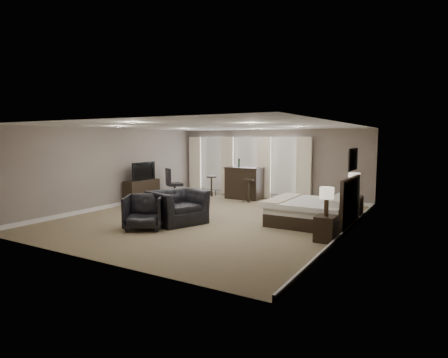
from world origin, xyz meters
The scene contains 16 objects.
room centered at (0.00, 0.00, 1.30)m, with size 7.60×8.60×2.64m.
window_bay centered at (-1.00, 4.11, 1.20)m, with size 5.25×0.20×2.30m.
bed centered at (2.58, 0.72, 0.65)m, with size 2.04×1.95×1.30m, color silver.
nightstand_near centered at (3.47, -0.73, 0.28)m, with size 0.42×0.52×0.56m, color black.
nightstand_far centered at (3.47, 2.17, 0.31)m, with size 0.47×0.57×0.62m, color black.
lamp_near centered at (3.47, -0.73, 0.88)m, with size 0.31×0.31×0.64m, color beige.
lamp_far centered at (3.47, 2.17, 0.95)m, with size 0.32×0.32×0.67m, color beige.
wall_art centered at (3.70, 0.72, 1.75)m, with size 0.04×0.96×0.56m, color slate.
dresser centered at (-3.45, 0.91, 0.41)m, with size 0.45×1.41×0.82m, color black.
tv centered at (-3.45, 0.91, 0.89)m, with size 1.10×0.63×0.14m, color black.
armchair_near centered at (-0.45, -0.96, 0.59)m, with size 1.35×0.88×1.18m, color black.
armchair_far centered at (-0.76, -1.91, 0.47)m, with size 0.92×0.86×0.95m, color black.
bar_counter centered at (-0.79, 3.58, 0.60)m, with size 1.38×0.72×1.20m, color black.
bar_stool_left centered at (-2.22, 3.53, 0.40)m, with size 0.38×0.38×0.80m, color black.
bar_stool_right centered at (-0.31, 2.97, 0.42)m, with size 0.39×0.39×0.83m, color black.
desk_chair centered at (-3.04, 2.25, 0.58)m, with size 0.59×0.59×1.16m, color black.
Camera 1 is at (5.63, -8.84, 2.25)m, focal length 30.00 mm.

